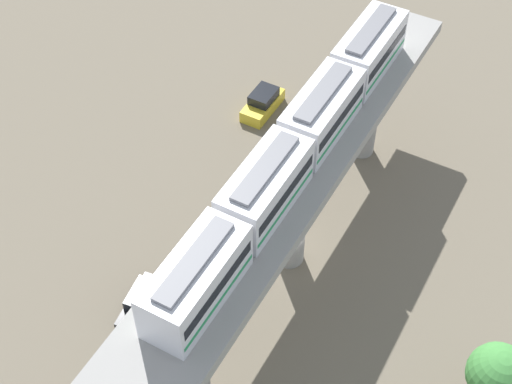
% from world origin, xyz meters
% --- Properties ---
extents(ground_plane, '(120.00, 120.00, 0.00)m').
position_xyz_m(ground_plane, '(0.00, 0.00, 0.00)').
color(ground_plane, '#706654').
extents(viaduct, '(5.20, 35.80, 8.54)m').
position_xyz_m(viaduct, '(0.00, 0.00, 6.60)').
color(viaduct, '#999691').
rests_on(viaduct, ground).
extents(train, '(2.64, 27.45, 3.24)m').
position_xyz_m(train, '(0.00, -0.03, 10.07)').
color(train, white).
rests_on(train, viaduct).
extents(parked_car_yellow, '(1.81, 4.21, 1.76)m').
position_xyz_m(parked_car_yellow, '(-8.60, 12.01, 0.74)').
color(parked_car_yellow, yellow).
rests_on(parked_car_yellow, ground).
extents(parked_car_black, '(2.38, 4.41, 1.76)m').
position_xyz_m(parked_car_black, '(-5.97, -8.06, 0.74)').
color(parked_car_black, black).
rests_on(parked_car_black, ground).
extents(tree_near_viaduct, '(3.41, 3.41, 5.73)m').
position_xyz_m(tree_near_viaduct, '(14.50, -4.29, 4.00)').
color(tree_near_viaduct, brown).
rests_on(tree_near_viaduct, ground).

